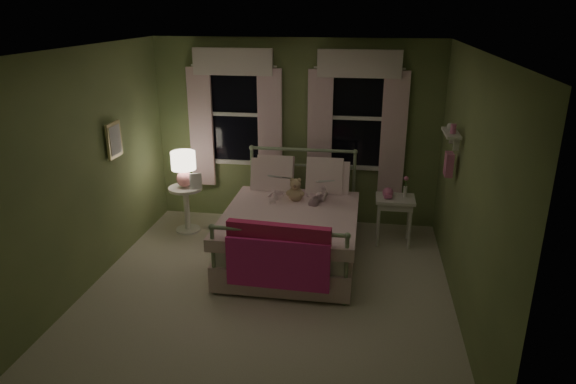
% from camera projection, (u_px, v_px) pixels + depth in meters
% --- Properties ---
extents(room_shell, '(4.20, 4.20, 4.20)m').
position_uv_depth(room_shell, '(267.00, 180.00, 5.27)').
color(room_shell, silver).
rests_on(room_shell, ground).
extents(bed, '(1.58, 2.04, 1.18)m').
position_uv_depth(bed, '(292.00, 229.00, 6.35)').
color(bed, white).
rests_on(bed, ground).
extents(pink_throw, '(1.10, 0.20, 0.71)m').
position_uv_depth(pink_throw, '(278.00, 249.00, 5.32)').
color(pink_throw, '#D42962').
rests_on(pink_throw, bed).
extents(child_left, '(0.25, 0.17, 0.69)m').
position_uv_depth(child_left, '(276.00, 177.00, 6.60)').
color(child_left, '#F7D1DD').
rests_on(child_left, bed).
extents(child_right, '(0.38, 0.32, 0.69)m').
position_uv_depth(child_right, '(319.00, 179.00, 6.52)').
color(child_right, '#F7D1DD').
rests_on(child_right, bed).
extents(book_left, '(0.22, 0.16, 0.26)m').
position_uv_depth(book_left, '(272.00, 180.00, 6.35)').
color(book_left, beige).
rests_on(book_left, child_left).
extents(book_right, '(0.22, 0.15, 0.26)m').
position_uv_depth(book_right, '(317.00, 185.00, 6.28)').
color(book_right, beige).
rests_on(book_right, child_right).
extents(teddy_bear, '(0.23, 0.19, 0.32)m').
position_uv_depth(teddy_bear, '(295.00, 191.00, 6.45)').
color(teddy_bear, tan).
rests_on(teddy_bear, bed).
extents(nightstand_left, '(0.46, 0.46, 0.65)m').
position_uv_depth(nightstand_left, '(186.00, 203.00, 7.11)').
color(nightstand_left, white).
rests_on(nightstand_left, ground).
extents(table_lamp, '(0.33, 0.33, 0.49)m').
position_uv_depth(table_lamp, '(184.00, 166.00, 6.92)').
color(table_lamp, pink).
rests_on(table_lamp, nightstand_left).
extents(book_nightstand, '(0.23, 0.27, 0.02)m').
position_uv_depth(book_nightstand, '(190.00, 189.00, 6.94)').
color(book_nightstand, beige).
rests_on(book_nightstand, nightstand_left).
extents(nightstand_right, '(0.50, 0.40, 0.64)m').
position_uv_depth(nightstand_right, '(395.00, 205.00, 6.68)').
color(nightstand_right, white).
rests_on(nightstand_right, ground).
extents(pink_toy, '(0.14, 0.19, 0.14)m').
position_uv_depth(pink_toy, '(388.00, 193.00, 6.63)').
color(pink_toy, pink).
rests_on(pink_toy, nightstand_right).
extents(bud_vase, '(0.06, 0.06, 0.28)m').
position_uv_depth(bud_vase, '(406.00, 187.00, 6.63)').
color(bud_vase, white).
rests_on(bud_vase, nightstand_right).
extents(window_left, '(1.34, 0.13, 1.96)m').
position_uv_depth(window_left, '(235.00, 110.00, 7.17)').
color(window_left, black).
rests_on(window_left, room_shell).
extents(window_right, '(1.34, 0.13, 1.96)m').
position_uv_depth(window_right, '(357.00, 113.00, 6.92)').
color(window_right, black).
rests_on(window_right, room_shell).
extents(wall_shelf, '(0.15, 0.50, 0.60)m').
position_uv_depth(wall_shelf, '(450.00, 149.00, 5.57)').
color(wall_shelf, white).
rests_on(wall_shelf, room_shell).
extents(framed_picture, '(0.03, 0.32, 0.42)m').
position_uv_depth(framed_picture, '(114.00, 140.00, 6.04)').
color(framed_picture, beige).
rests_on(framed_picture, room_shell).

